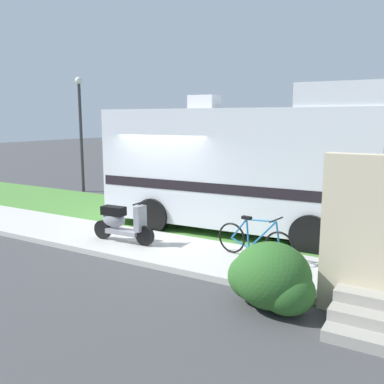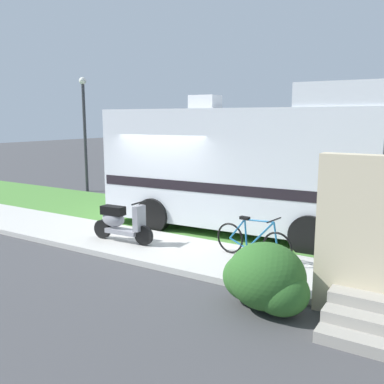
{
  "view_description": "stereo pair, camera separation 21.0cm",
  "coord_description": "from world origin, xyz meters",
  "views": [
    {
      "loc": [
        5.97,
        -8.57,
        2.9
      ],
      "look_at": [
        0.69,
        0.3,
        1.1
      ],
      "focal_mm": 39.63,
      "sensor_mm": 36.0,
      "label": 1
    },
    {
      "loc": [
        6.15,
        -8.46,
        2.9
      ],
      "look_at": [
        0.69,
        0.3,
        1.1
      ],
      "focal_mm": 39.63,
      "sensor_mm": 36.0,
      "label": 2
    }
  ],
  "objects": [
    {
      "name": "ground_plane",
      "position": [
        0.0,
        0.0,
        0.0
      ],
      "size": [
        80.0,
        80.0,
        0.0
      ],
      "primitive_type": "plane",
      "color": "#424244"
    },
    {
      "name": "sidewalk",
      "position": [
        0.0,
        -1.2,
        0.06
      ],
      "size": [
        24.0,
        2.0,
        0.12
      ],
      "color": "beige",
      "rests_on": "ground"
    },
    {
      "name": "grass_strip",
      "position": [
        0.0,
        1.5,
        0.04
      ],
      "size": [
        24.0,
        3.4,
        0.08
      ],
      "color": "#4C8438",
      "rests_on": "ground"
    },
    {
      "name": "motorhome_rv",
      "position": [
        1.62,
        1.32,
        1.73
      ],
      "size": [
        6.94,
        2.96,
        3.63
      ],
      "color": "silver",
      "rests_on": "ground"
    },
    {
      "name": "scooter",
      "position": [
        -0.2,
        -1.37,
        0.58
      ],
      "size": [
        1.62,
        0.5,
        0.97
      ],
      "color": "black",
      "rests_on": "ground"
    },
    {
      "name": "bicycle",
      "position": [
        2.86,
        -0.89,
        0.49
      ],
      "size": [
        1.73,
        0.52,
        0.88
      ],
      "color": "black",
      "rests_on": "ground"
    },
    {
      "name": "bush_by_porch",
      "position": [
        3.86,
        -2.69,
        0.49
      ],
      "size": [
        1.45,
        1.09,
        1.03
      ],
      "color": "#2D6026",
      "rests_on": "ground"
    },
    {
      "name": "bottle_green",
      "position": [
        5.11,
        -0.95,
        0.24
      ],
      "size": [
        0.07,
        0.07,
        0.29
      ],
      "color": "navy",
      "rests_on": "ground"
    },
    {
      "name": "street_lamp_post",
      "position": [
        -6.34,
        3.6,
        2.7
      ],
      "size": [
        0.28,
        0.28,
        4.47
      ],
      "color": "#333338",
      "rests_on": "ground"
    }
  ]
}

